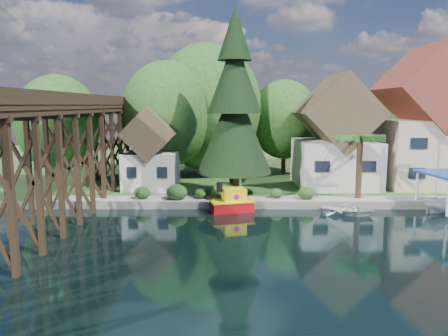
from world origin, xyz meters
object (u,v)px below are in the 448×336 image
at_px(trestle_bridge, 63,147).
at_px(shed, 151,154).
at_px(house_center, 425,126).
at_px(house_left, 335,139).
at_px(palm_tree, 360,140).
at_px(boat_canopy, 448,196).
at_px(boat_white_a, 347,209).
at_px(tugboat, 232,202).
at_px(conifer, 235,107).

relative_size(trestle_bridge, shed, 5.63).
height_order(house_center, shed, house_center).
height_order(house_left, house_center, house_center).
xyz_separation_m(trestle_bridge, palm_tree, (23.52, 4.50, 0.22)).
bearing_deg(boat_canopy, boat_white_a, -177.45).
distance_m(house_left, house_center, 9.10).
xyz_separation_m(palm_tree, boat_white_a, (-1.87, -3.35, -5.15)).
distance_m(tugboat, boat_white_a, 9.03).
xyz_separation_m(boat_white_a, boat_canopy, (8.06, 0.36, 0.95)).
relative_size(trestle_bridge, boat_canopy, 8.39).
distance_m(trestle_bridge, conifer, 14.65).
xyz_separation_m(house_left, conifer, (-10.08, -4.60, 3.20)).
bearing_deg(tugboat, boat_white_a, -5.15).
relative_size(house_left, palm_tree, 1.90).
height_order(conifer, boat_white_a, conifer).
relative_size(trestle_bridge, house_center, 3.18).
bearing_deg(tugboat, palm_tree, 13.18).
distance_m(palm_tree, tugboat, 12.16).
distance_m(house_center, tugboat, 22.23).
xyz_separation_m(trestle_bridge, conifer, (12.92, 6.23, 2.99)).
distance_m(tugboat, boat_canopy, 17.07).
bearing_deg(boat_white_a, house_left, 13.17).
bearing_deg(house_center, tugboat, -154.16).
bearing_deg(conifer, tugboat, -93.55).
xyz_separation_m(house_center, boat_white_a, (-10.36, -10.18, -5.99)).
xyz_separation_m(tugboat, boat_canopy, (17.05, -0.45, 0.63)).
height_order(trestle_bridge, boat_canopy, trestle_bridge).
bearing_deg(shed, palm_tree, -14.60).
bearing_deg(house_center, conifer, -165.04).
bearing_deg(trestle_bridge, house_center, 19.49).
height_order(shed, tugboat, shed).
height_order(shed, palm_tree, shed).
bearing_deg(palm_tree, boat_white_a, -119.16).
bearing_deg(palm_tree, tugboat, -166.82).
relative_size(palm_tree, boat_canopy, 1.10).
bearing_deg(boat_canopy, house_left, 125.74).
xyz_separation_m(trestle_bridge, boat_white_a, (21.64, 1.15, -4.93)).
bearing_deg(shed, house_left, 4.77).
distance_m(house_left, tugboat, 14.32).
bearing_deg(conifer, boat_canopy, -15.70).
bearing_deg(conifer, house_center, 14.96).
height_order(tugboat, boat_white_a, tugboat).
height_order(house_center, palm_tree, house_center).
distance_m(house_center, shed, 27.20).
bearing_deg(tugboat, boat_canopy, -1.51).
height_order(house_center, tugboat, house_center).
height_order(house_left, boat_canopy, house_left).
bearing_deg(boat_white_a, shed, 84.98).
distance_m(conifer, boat_white_a, 12.83).
distance_m(house_left, shed, 18.11).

